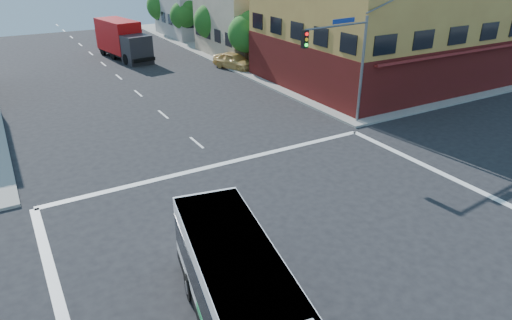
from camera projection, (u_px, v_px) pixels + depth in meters
ground at (331, 256)px, 17.55m from camera, size 120.00×120.00×0.00m
sidewalk_ne at (373, 36)px, 60.87m from camera, size 50.00×50.00×0.15m
corner_building_ne at (385, 11)px, 38.64m from camera, size 18.10×15.44×14.00m
building_east_near at (261, 11)px, 50.03m from camera, size 12.06×10.06×9.00m
signal_mast_ne at (345, 52)px, 27.90m from camera, size 7.91×1.13×8.07m
street_tree_a at (248, 31)px, 43.35m from camera, size 3.60×3.60×5.53m
street_tree_b at (212, 19)px, 49.57m from camera, size 3.80×3.80×5.79m
street_tree_c at (185, 14)px, 55.97m from camera, size 3.40×3.40×5.29m
street_tree_d at (162, 4)px, 62.07m from camera, size 4.00×4.00×6.03m
box_truck at (123, 41)px, 48.17m from camera, size 3.92×8.97×3.91m
parked_car at (234, 61)px, 44.46m from camera, size 3.27×5.01×1.59m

